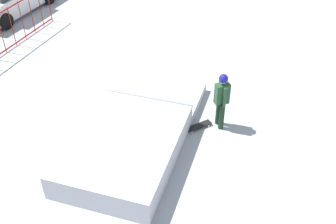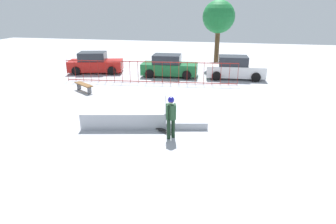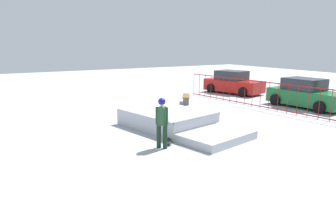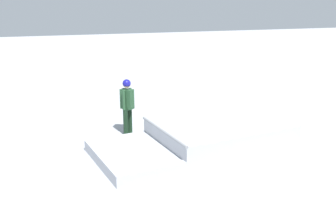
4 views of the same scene
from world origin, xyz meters
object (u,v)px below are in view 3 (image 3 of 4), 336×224
object	(u,v)px
skateboard	(168,141)
parked_car_red	(233,83)
skater	(162,119)
park_bench	(186,97)
parked_car_green	(306,94)
skate_ramp	(174,121)

from	to	relation	value
skateboard	parked_car_red	xyz separation A→B (m)	(-7.69, 9.91, 0.65)
parked_car_red	skater	bearing A→B (deg)	-65.60
park_bench	skateboard	bearing A→B (deg)	-38.49
park_bench	parked_car_red	xyz separation A→B (m)	(-1.60, 5.07, 0.37)
park_bench	parked_car_green	bearing A→B (deg)	49.43
skateboard	skater	bearing A→B (deg)	-18.94
skate_ramp	skateboard	size ratio (longest dim) A/B	7.40
skate_ramp	skateboard	world-z (taller)	skate_ramp
skater	skateboard	distance (m)	1.11
skateboard	parked_car_red	bearing A→B (deg)	159.51
skater	parked_car_red	size ratio (longest dim) A/B	0.39
skate_ramp	parked_car_red	world-z (taller)	parked_car_red
skater	skateboard	size ratio (longest dim) A/B	2.20
skate_ramp	skater	distance (m)	2.66
skateboard	park_bench	world-z (taller)	park_bench
skate_ramp	skater	world-z (taller)	skater
park_bench	skater	bearing A→B (deg)	-39.37
skate_ramp	parked_car_red	distance (m)	10.65
skater	skateboard	bearing A→B (deg)	172.64
skate_ramp	park_bench	size ratio (longest dim) A/B	3.76
skate_ramp	parked_car_green	world-z (taller)	parked_car_green
park_bench	skate_ramp	bearing A→B (deg)	-38.56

